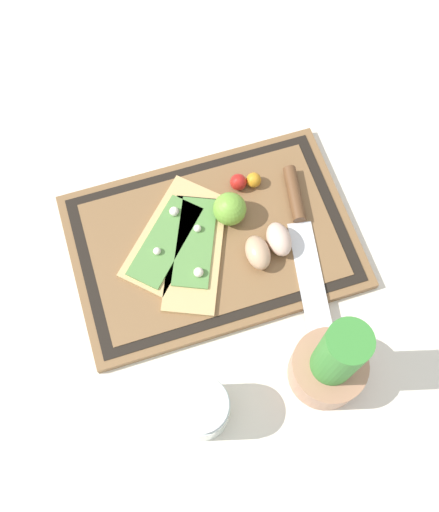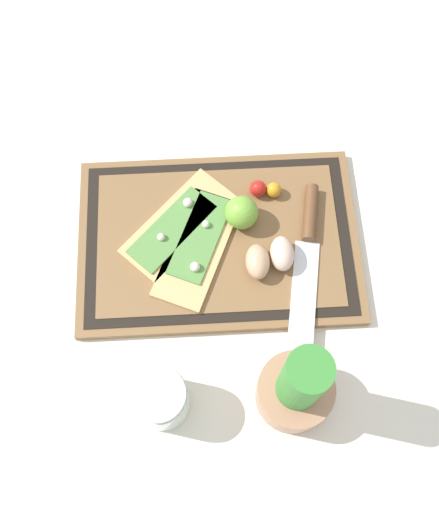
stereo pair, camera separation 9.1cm
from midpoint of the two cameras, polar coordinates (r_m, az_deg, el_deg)
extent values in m
plane|color=silver|center=(1.01, 2.45, 1.00)|extent=(6.00, 6.00, 0.00)
cube|color=brown|center=(1.00, 2.47, 1.18)|extent=(0.47, 0.31, 0.02)
cube|color=black|center=(0.99, 2.49, 1.38)|extent=(0.44, 0.29, 0.00)
cube|color=brown|center=(0.99, 2.49, 1.41)|extent=(0.40, 0.26, 0.00)
cube|color=tan|center=(1.00, -1.34, 2.75)|extent=(0.20, 0.21, 0.01)
cube|color=#568942|center=(0.99, -1.94, 2.27)|extent=(0.15, 0.16, 0.00)
sphere|color=silver|center=(1.00, -0.44, 4.81)|extent=(0.02, 0.02, 0.02)
sphere|color=silver|center=(0.97, -2.95, 1.38)|extent=(0.01, 0.01, 0.01)
cube|color=tan|center=(0.98, 0.49, 0.42)|extent=(0.16, 0.22, 0.01)
cube|color=#568942|center=(0.98, 0.80, 1.32)|extent=(0.12, 0.17, 0.00)
sphere|color=silver|center=(0.95, 0.36, -1.36)|extent=(0.02, 0.02, 0.02)
sphere|color=silver|center=(0.98, 1.32, 2.74)|extent=(0.01, 0.01, 0.01)
cube|color=silver|center=(0.97, 10.67, -4.28)|extent=(0.07, 0.20, 0.00)
cylinder|color=brown|center=(1.02, 11.18, 3.77)|extent=(0.04, 0.10, 0.02)
ellipsoid|color=tan|center=(0.96, 6.35, -0.85)|extent=(0.04, 0.06, 0.04)
ellipsoid|color=beige|center=(0.97, 8.64, -0.08)|extent=(0.04, 0.06, 0.04)
sphere|color=#70A838|center=(0.98, 4.75, 3.84)|extent=(0.06, 0.06, 0.06)
sphere|color=red|center=(1.02, 6.24, 6.12)|extent=(0.03, 0.03, 0.03)
sphere|color=orange|center=(1.02, 7.73, 5.98)|extent=(0.03, 0.03, 0.03)
cylinder|color=#AD7A5B|center=(0.92, 10.01, -13.05)|extent=(0.11, 0.11, 0.07)
cylinder|color=#388433|center=(0.83, 11.01, -12.07)|extent=(0.06, 0.06, 0.18)
cylinder|color=silver|center=(0.90, -2.67, -13.83)|extent=(0.08, 0.08, 0.08)
cylinder|color=#B73323|center=(0.92, -2.61, -14.04)|extent=(0.07, 0.07, 0.03)
cylinder|color=silver|center=(0.85, -2.81, -13.40)|extent=(0.08, 0.08, 0.01)
camera|label=1|loc=(0.05, -87.27, 6.72)|focal=42.00mm
camera|label=2|loc=(0.05, 92.73, -6.72)|focal=42.00mm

